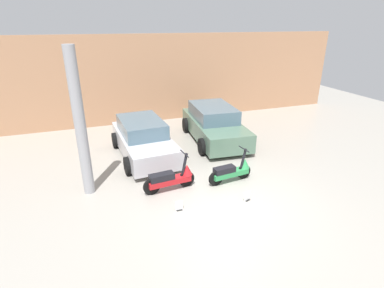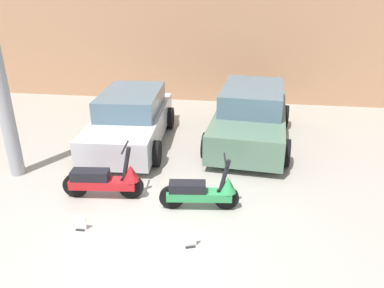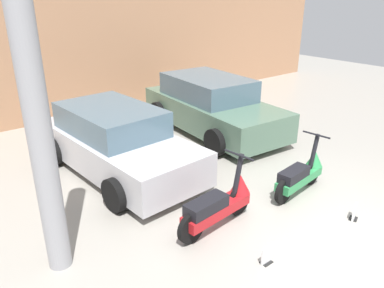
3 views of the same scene
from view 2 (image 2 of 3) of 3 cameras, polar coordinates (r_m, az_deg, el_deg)
name	(u,v)px [view 2 (image 2 of 3)]	position (r m, az deg, el deg)	size (l,w,h in m)	color
ground_plane	(150,243)	(6.29, -6.42, -14.74)	(28.00, 28.00, 0.00)	#9E998E
wall_back	(204,41)	(12.92, 1.89, 15.40)	(19.60, 0.12, 4.09)	tan
scooter_front_left	(106,180)	(7.39, -12.96, -5.31)	(1.57, 0.56, 1.10)	black
scooter_front_right	(203,191)	(6.88, 1.64, -7.22)	(1.47, 0.53, 1.02)	black
car_rear_left	(131,119)	(9.72, -9.31, 3.72)	(2.06, 3.98, 1.32)	#B7B7BC
car_rear_center	(251,116)	(9.86, 8.95, 4.27)	(2.26, 4.26, 1.40)	#51705B
placard_near_left_scooter	(80,223)	(6.75, -16.65, -11.53)	(0.20, 0.12, 0.26)	black
placard_near_right_scooter	(190,240)	(6.13, -0.30, -14.44)	(0.20, 0.17, 0.26)	black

